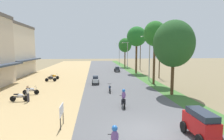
% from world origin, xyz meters
% --- Properties ---
extents(ground_plane, '(180.00, 180.00, 0.00)m').
position_xyz_m(ground_plane, '(0.00, 0.00, 0.00)').
color(ground_plane, '#7A6B4C').
extents(road_strip, '(9.00, 140.00, 0.08)m').
position_xyz_m(road_strip, '(0.00, 0.00, 0.04)').
color(road_strip, '#565659').
rests_on(road_strip, ground).
extents(shophouse_mid, '(7.79, 12.31, 10.10)m').
position_xyz_m(shophouse_mid, '(-19.98, 27.05, 5.05)').
color(shophouse_mid, beige).
rests_on(shophouse_mid, ground).
extents(parked_motorbike_nearest, '(1.80, 0.54, 0.94)m').
position_xyz_m(parked_motorbike_nearest, '(-10.53, 7.64, 0.55)').
color(parked_motorbike_nearest, black).
rests_on(parked_motorbike_nearest, dirt_shoulder).
extents(parked_motorbike_second, '(1.80, 0.54, 0.94)m').
position_xyz_m(parked_motorbike_second, '(-10.35, 10.36, 0.55)').
color(parked_motorbike_second, black).
rests_on(parked_motorbike_second, dirt_shoulder).
extents(parked_motorbike_third, '(1.80, 0.54, 0.94)m').
position_xyz_m(parked_motorbike_third, '(-10.10, 18.77, 0.55)').
color(parked_motorbike_third, black).
rests_on(parked_motorbike_third, dirt_shoulder).
extents(parked_motorbike_fourth, '(1.80, 0.54, 0.94)m').
position_xyz_m(parked_motorbike_fourth, '(-10.08, 20.91, 0.55)').
color(parked_motorbike_fourth, black).
rests_on(parked_motorbike_fourth, dirt_shoulder).
extents(street_signboard, '(0.06, 1.30, 1.50)m').
position_xyz_m(street_signboard, '(-5.34, 1.22, 1.11)').
color(street_signboard, '#262628').
rests_on(street_signboard, dirt_shoulder).
extents(pedestrian_on_shoulder, '(0.27, 0.38, 1.62)m').
position_xyz_m(pedestrian_on_shoulder, '(-9.62, 7.37, 0.96)').
color(pedestrian_on_shoulder, '#33333D').
rests_on(pedestrian_on_shoulder, dirt_shoulder).
extents(median_tree_nearest, '(4.50, 4.50, 8.32)m').
position_xyz_m(median_tree_nearest, '(5.58, 8.81, 5.77)').
color(median_tree_nearest, '#4C351E').
rests_on(median_tree_nearest, median_strip).
extents(median_tree_second, '(3.23, 3.23, 9.16)m').
position_xyz_m(median_tree_second, '(5.58, 15.16, 7.34)').
color(median_tree_second, '#4C351E').
rests_on(median_tree_second, median_strip).
extents(median_tree_third, '(4.14, 4.14, 9.93)m').
position_xyz_m(median_tree_third, '(5.87, 27.74, 7.83)').
color(median_tree_third, '#4C351E').
rests_on(median_tree_third, median_strip).
extents(median_tree_fourth, '(3.72, 3.72, 8.34)m').
position_xyz_m(median_tree_fourth, '(5.67, 41.12, 6.34)').
color(median_tree_fourth, '#4C351E').
rests_on(median_tree_fourth, median_strip).
extents(streetlamp_near, '(3.16, 0.20, 7.36)m').
position_xyz_m(streetlamp_near, '(5.80, 18.17, 4.33)').
color(streetlamp_near, gray).
rests_on(streetlamp_near, median_strip).
extents(streetlamp_mid, '(3.16, 0.20, 7.08)m').
position_xyz_m(streetlamp_mid, '(5.80, 37.89, 4.18)').
color(streetlamp_mid, gray).
rests_on(streetlamp_mid, median_strip).
extents(streetlamp_far, '(3.16, 0.20, 7.22)m').
position_xyz_m(streetlamp_far, '(5.80, 53.90, 4.25)').
color(streetlamp_far, gray).
rests_on(streetlamp_far, median_strip).
extents(utility_pole_near, '(1.80, 0.20, 9.13)m').
position_xyz_m(utility_pole_near, '(8.48, 34.52, 4.75)').
color(utility_pole_near, brown).
rests_on(utility_pole_near, ground).
extents(utility_pole_far, '(1.80, 0.20, 8.12)m').
position_xyz_m(utility_pole_far, '(8.50, 20.88, 4.25)').
color(utility_pole_far, brown).
rests_on(utility_pole_far, ground).
extents(car_van_red, '(1.19, 2.41, 1.67)m').
position_xyz_m(car_van_red, '(2.79, -1.28, 1.02)').
color(car_van_red, red).
rests_on(car_van_red, road_strip).
extents(car_hatchback_silver, '(1.04, 2.00, 1.23)m').
position_xyz_m(car_hatchback_silver, '(-3.01, 15.76, 0.75)').
color(car_hatchback_silver, '#B7BCC1').
rests_on(car_hatchback_silver, road_strip).
extents(car_sedan_charcoal, '(1.10, 2.26, 1.19)m').
position_xyz_m(car_sedan_charcoal, '(1.96, 29.97, 0.74)').
color(car_sedan_charcoal, '#282D33').
rests_on(car_sedan_charcoal, road_strip).
extents(motorbike_ahead_second, '(0.54, 1.80, 1.66)m').
position_xyz_m(motorbike_ahead_second, '(-0.64, 4.80, 0.86)').
color(motorbike_ahead_second, black).
rests_on(motorbike_ahead_second, road_strip).
extents(motorbike_ahead_third, '(0.54, 1.80, 0.94)m').
position_xyz_m(motorbike_ahead_third, '(-1.35, 10.59, 0.57)').
color(motorbike_ahead_third, black).
rests_on(motorbike_ahead_third, road_strip).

